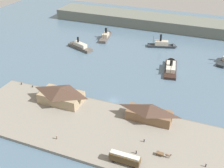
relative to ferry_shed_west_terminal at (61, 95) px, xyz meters
The scene contains 19 objects.
ground_plane 24.23m from the ferry_shed_west_terminal, 27.87° to the left, with size 320.00×320.00×0.00m, color slate.
quay_promenade 24.03m from the ferry_shed_west_terminal, 27.50° to the right, with size 110.00×36.00×1.20m, color gray.
seawall_edge 22.71m from the ferry_shed_west_terminal, 19.66° to the left, with size 110.00×0.80×1.00m, color #666159.
ferry_shed_west_terminal is the anchor object (origin of this frame).
ferry_shed_east_terminal 40.42m from the ferry_shed_west_terminal, ahead, with size 18.87×7.59×7.15m.
street_tram 46.16m from the ferry_shed_west_terminal, 32.07° to the right, with size 10.63×2.85×4.01m.
horse_cart 53.22m from the ferry_shed_west_terminal, 18.05° to the right, with size 5.62×1.44×1.87m.
pedestrian_at_waters_edge 44.12m from the ferry_shed_west_terminal, 15.71° to the right, with size 0.37×0.37×1.51m.
pedestrian_near_west_shed 66.89m from the ferry_shed_west_terminal, 13.80° to the right, with size 0.37×0.37×1.51m.
pedestrian_by_tram 45.59m from the ferry_shed_west_terminal, 24.32° to the right, with size 0.41×0.41×1.65m.
pedestrian_walking_west 25.48m from the ferry_shed_west_terminal, 63.38° to the right, with size 0.44×0.44×1.78m.
mooring_post_west 20.92m from the ferry_shed_west_terminal, 164.20° to the left, with size 0.44×0.44×0.90m, color black.
mooring_post_center_west 17.38m from the ferry_shed_west_terminal, 159.54° to the left, with size 0.44×0.44×0.90m, color black.
mooring_post_east 27.59m from the ferry_shed_west_terminal, 167.75° to the left, with size 0.44×0.44×0.90m, color black.
ferry_outer_harbor 64.87m from the ferry_shed_west_terminal, 111.11° to the left, with size 21.04×12.15×8.78m.
ferry_mid_harbor 66.67m from the ferry_shed_west_terminal, 53.99° to the left, with size 9.98×24.76×9.44m.
ferry_moored_east 87.87m from the ferry_shed_west_terminal, 70.70° to the left, with size 20.31×9.89×10.14m.
ferry_departing_north 85.59m from the ferry_shed_west_terminal, 98.99° to the left, with size 7.86×22.11×8.57m.
far_headland 122.89m from the ferry_shed_west_terminal, 80.18° to the left, with size 180.00×24.00×8.00m, color #60665B.
Camera 1 is at (39.12, -99.65, 72.22)m, focal length 44.36 mm.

